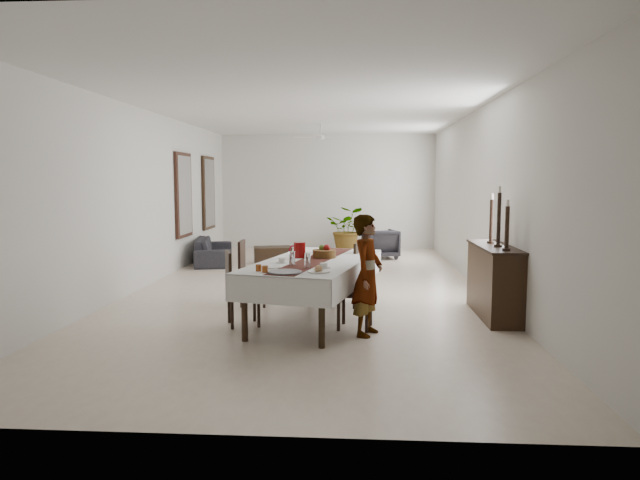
{
  "coord_description": "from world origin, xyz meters",
  "views": [
    {
      "loc": [
        0.84,
        -10.09,
        1.92
      ],
      "look_at": [
        0.3,
        -1.78,
        1.05
      ],
      "focal_mm": 32.0,
      "sensor_mm": 36.0,
      "label": 1
    }
  ],
  "objects_px": {
    "sideboard_body": "(494,282)",
    "sofa": "(214,251)",
    "woman": "(367,275)",
    "red_pitcher": "(300,250)",
    "dining_table_top": "(315,263)"
  },
  "relations": [
    {
      "from": "red_pitcher",
      "to": "woman",
      "type": "relative_size",
      "value": 0.15
    },
    {
      "from": "woman",
      "to": "sideboard_body",
      "type": "distance_m",
      "value": 2.13
    },
    {
      "from": "dining_table_top",
      "to": "sofa",
      "type": "xyz_separation_m",
      "value": [
        -2.75,
        5.26,
        -0.5
      ]
    },
    {
      "from": "sideboard_body",
      "to": "red_pitcher",
      "type": "bearing_deg",
      "value": -176.92
    },
    {
      "from": "sideboard_body",
      "to": "sofa",
      "type": "bearing_deg",
      "value": 137.11
    },
    {
      "from": "dining_table_top",
      "to": "sideboard_body",
      "type": "relative_size",
      "value": 1.61
    },
    {
      "from": "sofa",
      "to": "woman",
      "type": "bearing_deg",
      "value": -161.41
    },
    {
      "from": "red_pitcher",
      "to": "woman",
      "type": "distance_m",
      "value": 1.35
    },
    {
      "from": "dining_table_top",
      "to": "woman",
      "type": "relative_size",
      "value": 1.75
    },
    {
      "from": "red_pitcher",
      "to": "woman",
      "type": "bearing_deg",
      "value": -45.15
    },
    {
      "from": "red_pitcher",
      "to": "sideboard_body",
      "type": "bearing_deg",
      "value": 3.08
    },
    {
      "from": "red_pitcher",
      "to": "sofa",
      "type": "height_order",
      "value": "red_pitcher"
    },
    {
      "from": "dining_table_top",
      "to": "woman",
      "type": "distance_m",
      "value": 1.01
    },
    {
      "from": "sofa",
      "to": "sideboard_body",
      "type": "bearing_deg",
      "value": -144.34
    },
    {
      "from": "red_pitcher",
      "to": "sofa",
      "type": "distance_m",
      "value": 5.67
    }
  ]
}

